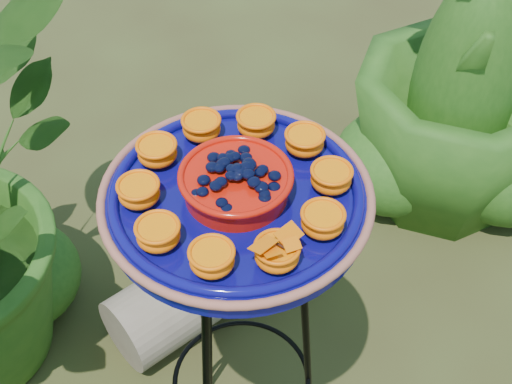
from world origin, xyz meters
TOP-DOWN VIEW (x-y plane):
  - tripod_stand at (-0.11, -0.01)m, footprint 0.31×0.32m
  - feeder_dish at (-0.11, -0.01)m, footprint 0.43×0.43m
  - driftwood_log at (0.01, 0.38)m, footprint 0.63×0.32m
  - shrub_back_right at (0.80, 0.43)m, footprint 0.82×0.82m

SIDE VIEW (x-z plane):
  - driftwood_log at x=0.01m, z-range 0.00..0.20m
  - tripod_stand at x=-0.11m, z-range 0.09..0.88m
  - shrub_back_right at x=0.80m, z-range 0.00..1.08m
  - feeder_dish at x=-0.11m, z-range 0.78..0.88m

